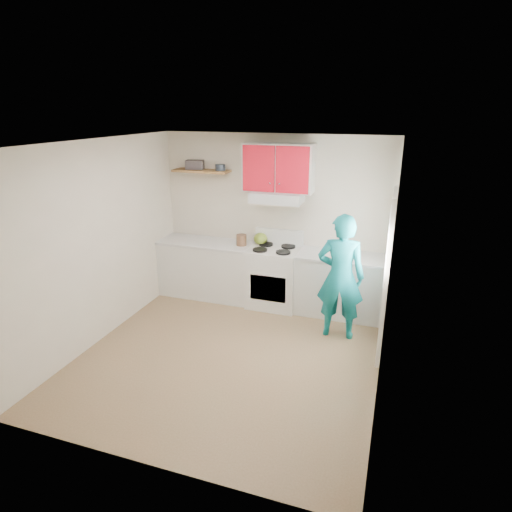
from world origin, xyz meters
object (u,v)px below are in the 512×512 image
(tin, at_px, (220,167))
(kettle, at_px, (260,239))
(stove, at_px, (274,277))
(crock, at_px, (241,241))
(person, at_px, (340,277))

(tin, bearing_deg, kettle, -2.16)
(stove, height_order, kettle, kettle)
(crock, bearing_deg, person, -22.43)
(person, bearing_deg, crock, -25.61)
(person, bearing_deg, tin, -25.76)
(kettle, xyz_separation_m, crock, (-0.27, -0.14, -0.02))
(tin, height_order, kettle, tin)
(crock, height_order, person, person)
(stove, distance_m, crock, 0.76)
(kettle, relative_size, person, 0.13)
(tin, relative_size, kettle, 0.72)
(crock, relative_size, person, 0.11)
(stove, height_order, person, person)
(stove, bearing_deg, kettle, 149.19)
(stove, distance_m, kettle, 0.64)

